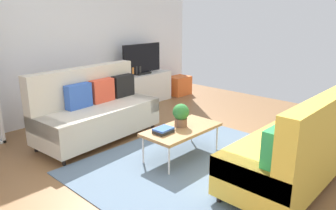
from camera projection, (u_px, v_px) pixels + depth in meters
ground_plane at (180, 159)px, 4.35m from camera, size 7.68×7.68×0.00m
wall_far at (64, 39)px, 5.78m from camera, size 6.40×0.12×2.90m
area_rug at (190, 162)px, 4.25m from camera, size 2.90×2.20×0.01m
couch_beige at (96, 111)px, 4.95m from camera, size 1.96×0.98×1.10m
couch_green at (295, 150)px, 3.56m from camera, size 1.90×0.84×1.10m
coffee_table at (182, 130)px, 4.31m from camera, size 1.10×0.56×0.42m
tv_console at (142, 88)px, 6.97m from camera, size 1.40×0.44×0.64m
tv at (142, 59)px, 6.78m from camera, size 1.00×0.20×0.64m
storage_trunk at (179, 86)px, 7.70m from camera, size 0.52×0.40×0.44m
potted_plant at (181, 114)px, 4.32m from camera, size 0.22×0.22×0.31m
table_book_0 at (163, 131)px, 4.12m from camera, size 0.25×0.19×0.04m
table_book_1 at (163, 129)px, 4.12m from camera, size 0.25×0.19×0.02m
vase_0 at (119, 74)px, 6.49m from camera, size 0.09×0.09×0.14m
vase_1 at (124, 73)px, 6.59m from camera, size 0.09×0.09×0.12m
bottle_0 at (133, 72)px, 6.63m from camera, size 0.05×0.05×0.18m
bottle_1 at (136, 71)px, 6.70m from camera, size 0.05×0.05×0.20m
bottle_2 at (140, 70)px, 6.77m from camera, size 0.06×0.06×0.19m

